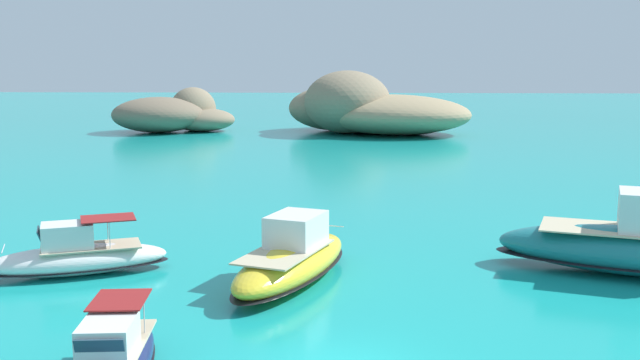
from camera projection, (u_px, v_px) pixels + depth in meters
islet_large at (369, 110)px, 87.54m from camera, size 25.66×22.44×7.52m
islet_small at (175, 114)px, 88.71m from camera, size 16.50×13.38×5.41m
motorboat_white at (77, 257)px, 27.99m from camera, size 7.20×4.57×2.18m
motorboat_yellow at (292, 259)px, 27.08m from camera, size 5.16×8.90×2.52m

